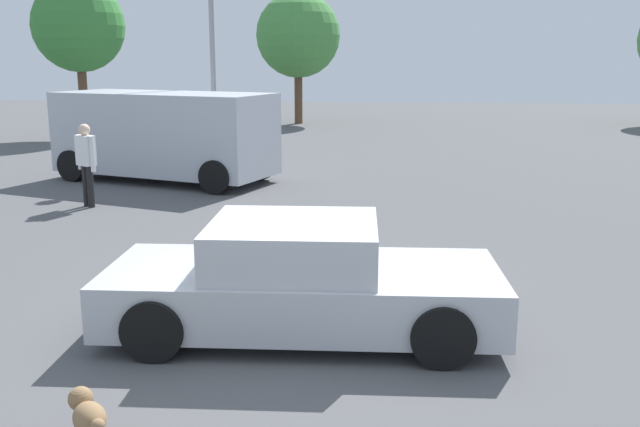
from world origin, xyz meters
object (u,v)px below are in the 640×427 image
(dog, at_px, (88,415))
(pedestrian, at_px, (86,158))
(sedan_foreground, at_px, (301,282))
(van_white, at_px, (164,133))

(dog, relative_size, pedestrian, 0.30)
(dog, xyz_separation_m, pedestrian, (-3.70, 8.76, 0.73))
(dog, height_order, pedestrian, pedestrian)
(sedan_foreground, height_order, van_white, van_white)
(van_white, bearing_deg, dog, 123.34)
(dog, bearing_deg, pedestrian, -16.34)
(van_white, bearing_deg, sedan_foreground, 134.17)
(sedan_foreground, relative_size, dog, 8.69)
(sedan_foreground, xyz_separation_m, van_white, (-4.45, 9.40, 0.58))
(sedan_foreground, xyz_separation_m, dog, (-1.37, -2.52, -0.31))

